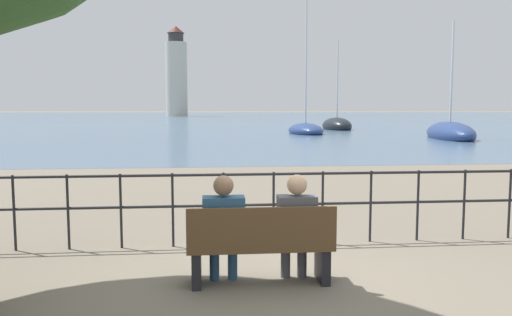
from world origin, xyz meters
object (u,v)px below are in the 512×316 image
park_bench (261,247)px  seated_person_right (296,222)px  sailboat_1 (337,126)px  seated_person_left (224,224)px  sailboat_2 (450,133)px  sailboat_0 (305,130)px  harbor_lighthouse (176,75)px

park_bench → seated_person_right: bearing=10.4°
park_bench → sailboat_1: size_ratio=0.18×
seated_person_left → seated_person_right: bearing=0.1°
seated_person_left → sailboat_1: sailboat_1 is taller
park_bench → sailboat_2: bearing=59.7°
park_bench → sailboat_0: bearing=78.1°
seated_person_right → harbor_lighthouse: bearing=94.1°
park_bench → sailboat_2: 30.52m
seated_person_left → sailboat_2: size_ratio=0.15×
seated_person_left → sailboat_2: bearing=59.0°
park_bench → seated_person_left: size_ratio=1.32×
seated_person_left → harbor_lighthouse: harbor_lighthouse is taller
park_bench → sailboat_0: (7.10, 33.64, -0.12)m
seated_person_left → seated_person_right: 0.81m
seated_person_right → seated_person_left: bearing=-179.9°
park_bench → harbor_lighthouse: harbor_lighthouse is taller
seated_person_right → sailboat_2: sailboat_2 is taller
sailboat_1 → seated_person_left: bearing=-107.3°
park_bench → harbor_lighthouse: 132.84m
seated_person_right → harbor_lighthouse: 132.77m
seated_person_left → seated_person_right: same height
seated_person_right → sailboat_2: size_ratio=0.15×
seated_person_left → sailboat_2: 30.66m
sailboat_2 → harbor_lighthouse: (-24.43, 105.74, 10.88)m
sailboat_1 → harbor_lighthouse: bearing=101.8°
sailboat_1 → sailboat_2: bearing=-77.1°
park_bench → sailboat_0: 34.38m
seated_person_right → sailboat_0: 34.23m
sailboat_2 → park_bench: bearing=-109.0°
sailboat_0 → sailboat_2: bearing=-44.9°
sailboat_1 → sailboat_2: size_ratio=1.09×
seated_person_left → sailboat_1: (12.06, 41.29, -0.32)m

